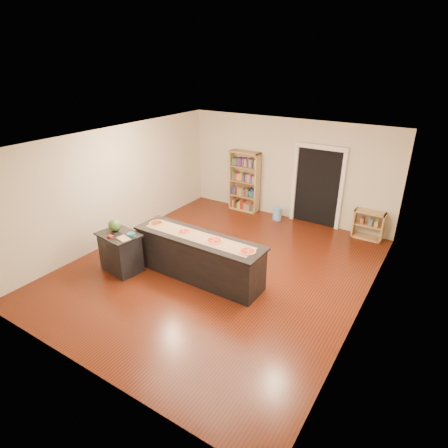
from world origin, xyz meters
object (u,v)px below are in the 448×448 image
Objects in this scene: side_counter at (121,252)px; watermelon at (115,225)px; bookshelf at (245,182)px; waste_bin at (277,214)px; kitchen_island at (199,257)px; low_shelf at (368,225)px.

side_counter is 0.60m from watermelon.
bookshelf reaches higher than waste_bin.
kitchen_island is 10.70× the size of watermelon.
side_counter is 0.49× the size of bookshelf.
waste_bin is (1.67, 4.34, -0.26)m from side_counter.
kitchen_island is 1.61× the size of bookshelf.
watermelon is at bearing -113.45° from waste_bin.
kitchen_island reaches higher than side_counter.
bookshelf is 2.42× the size of low_shelf.
kitchen_island is 1.72m from side_counter.
kitchen_island is 3.98m from bookshelf.
watermelon reaches higher than kitchen_island.
bookshelf is 4.90× the size of waste_bin.
watermelon is at bearing 164.57° from side_counter.
kitchen_island is 4.58m from low_shelf.
low_shelf reaches higher than waste_bin.
kitchen_island is 3.89× the size of low_shelf.
side_counter is at bearing -156.28° from kitchen_island.
waste_bin is 4.72m from watermelon.
bookshelf is 1.37m from waste_bin.
low_shelf is (2.54, 3.81, -0.11)m from kitchen_island.
bookshelf is at bearing 92.01° from side_counter.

